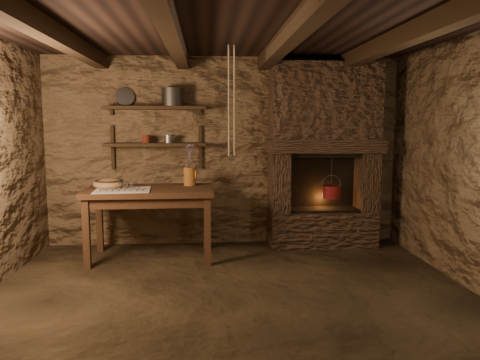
{
  "coord_description": "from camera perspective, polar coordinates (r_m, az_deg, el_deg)",
  "views": [
    {
      "loc": [
        -0.22,
        -4.02,
        1.58
      ],
      "look_at": [
        0.13,
        0.9,
        0.96
      ],
      "focal_mm": 35.0,
      "sensor_mm": 36.0,
      "label": 1
    }
  ],
  "objects": [
    {
      "name": "floor",
      "position": [
        4.33,
        -0.91,
        -14.28
      ],
      "size": [
        4.5,
        4.5,
        0.0
      ],
      "primitive_type": "plane",
      "color": "black",
      "rests_on": "ground"
    },
    {
      "name": "back_wall",
      "position": [
        6.04,
        -2.0,
        3.5
      ],
      "size": [
        4.5,
        0.04,
        2.4
      ],
      "primitive_type": "cube",
      "color": "brown",
      "rests_on": "floor"
    },
    {
      "name": "front_wall",
      "position": [
        2.07,
        2.16,
        -3.38
      ],
      "size": [
        4.5,
        0.04,
        2.4
      ],
      "primitive_type": "cube",
      "color": "brown",
      "rests_on": "floor"
    },
    {
      "name": "ceiling",
      "position": [
        4.11,
        -0.97,
        18.63
      ],
      "size": [
        4.5,
        4.0,
        0.04
      ],
      "primitive_type": "cube",
      "color": "black",
      "rests_on": "back_wall"
    },
    {
      "name": "beam_far_left",
      "position": [
        4.29,
        -22.34,
        16.42
      ],
      "size": [
        0.14,
        3.95,
        0.16
      ],
      "primitive_type": "cube",
      "color": "black",
      "rests_on": "ceiling"
    },
    {
      "name": "beam_mid_left",
      "position": [
        4.1,
        -8.3,
        17.32
      ],
      "size": [
        0.14,
        3.95,
        0.16
      ],
      "primitive_type": "cube",
      "color": "black",
      "rests_on": "ceiling"
    },
    {
      "name": "beam_mid_right",
      "position": [
        4.15,
        6.26,
        17.21
      ],
      "size": [
        0.14,
        3.95,
        0.16
      ],
      "primitive_type": "cube",
      "color": "black",
      "rests_on": "ceiling"
    },
    {
      "name": "beam_far_right",
      "position": [
        4.44,
        19.6,
        16.2
      ],
      "size": [
        0.14,
        3.95,
        0.16
      ],
      "primitive_type": "cube",
      "color": "black",
      "rests_on": "ceiling"
    },
    {
      "name": "shelf_lower",
      "position": [
        5.9,
        -10.24,
        4.28
      ],
      "size": [
        1.25,
        0.3,
        0.04
      ],
      "primitive_type": "cube",
      "color": "black",
      "rests_on": "back_wall"
    },
    {
      "name": "shelf_upper",
      "position": [
        5.9,
        -10.34,
        8.65
      ],
      "size": [
        1.25,
        0.3,
        0.04
      ],
      "primitive_type": "cube",
      "color": "black",
      "rests_on": "back_wall"
    },
    {
      "name": "hearth",
      "position": [
        5.99,
        10.15,
        3.62
      ],
      "size": [
        1.43,
        0.51,
        2.3
      ],
      "color": "#36251B",
      "rests_on": "floor"
    },
    {
      "name": "work_table",
      "position": [
        5.52,
        -10.84,
        -4.89
      ],
      "size": [
        1.46,
        0.85,
        0.82
      ],
      "rotation": [
        0.0,
        0.0,
        0.02
      ],
      "color": "#352012",
      "rests_on": "floor"
    },
    {
      "name": "linen_cloth",
      "position": [
        5.34,
        -14.13,
        -1.19
      ],
      "size": [
        0.63,
        0.52,
        0.01
      ],
      "primitive_type": "cube",
      "rotation": [
        0.0,
        0.0,
        0.07
      ],
      "color": "beige",
      "rests_on": "work_table"
    },
    {
      "name": "pewter_cutlery_row",
      "position": [
        5.32,
        -14.17,
        -1.11
      ],
      "size": [
        0.51,
        0.23,
        0.01
      ],
      "primitive_type": null,
      "rotation": [
        0.0,
        0.0,
        0.07
      ],
      "color": "gray",
      "rests_on": "linen_cloth"
    },
    {
      "name": "drinking_glasses",
      "position": [
        5.45,
        -13.73,
        -0.57
      ],
      "size": [
        0.19,
        0.06,
        0.08
      ],
      "primitive_type": null,
      "color": "white",
      "rests_on": "linen_cloth"
    },
    {
      "name": "stoneware_jug",
      "position": [
        5.58,
        -6.15,
        1.51
      ],
      "size": [
        0.19,
        0.19,
        0.5
      ],
      "rotation": [
        0.0,
        0.0,
        -0.42
      ],
      "color": "#9B5A1E",
      "rests_on": "work_table"
    },
    {
      "name": "wooden_bowl",
      "position": [
        5.57,
        -15.64,
        -0.49
      ],
      "size": [
        0.47,
        0.47,
        0.13
      ],
      "primitive_type": "ellipsoid",
      "rotation": [
        0.0,
        0.0,
        0.36
      ],
      "color": "#976A41",
      "rests_on": "work_table"
    },
    {
      "name": "iron_stockpot",
      "position": [
        5.89,
        -8.19,
        9.87
      ],
      "size": [
        0.33,
        0.33,
        0.2
      ],
      "primitive_type": "cylinder",
      "rotation": [
        0.0,
        0.0,
        0.29
      ],
      "color": "#2B2926",
      "rests_on": "shelf_upper"
    },
    {
      "name": "tin_pan",
      "position": [
        6.06,
        -13.88,
        9.84
      ],
      "size": [
        0.26,
        0.17,
        0.24
      ],
      "primitive_type": "cylinder",
      "rotation": [
        1.26,
        0.0,
        0.29
      ],
      "color": "gray",
      "rests_on": "shelf_upper"
    },
    {
      "name": "small_kettle",
      "position": [
        5.89,
        -8.69,
        4.98
      ],
      "size": [
        0.17,
        0.15,
        0.15
      ],
      "primitive_type": null,
      "rotation": [
        0.0,
        0.0,
        -0.34
      ],
      "color": "gray",
      "rests_on": "shelf_lower"
    },
    {
      "name": "rusty_tin",
      "position": [
        5.91,
        -11.37,
        4.93
      ],
      "size": [
        0.1,
        0.1,
        0.1
      ],
      "primitive_type": "cylinder",
      "rotation": [
        0.0,
        0.0,
        -0.05
      ],
      "color": "#521D10",
      "rests_on": "shelf_lower"
    },
    {
      "name": "red_pot",
      "position": [
        6.02,
        11.06,
        -1.33
      ],
      "size": [
        0.25,
        0.25,
        0.54
      ],
      "rotation": [
        0.0,
        0.0,
        -0.12
      ],
      "color": "maroon",
      "rests_on": "hearth"
    },
    {
      "name": "hanging_ropes",
      "position": [
        5.09,
        -1.05,
        9.6
      ],
      "size": [
        0.08,
        0.08,
        1.2
      ],
      "primitive_type": null,
      "color": "beige",
      "rests_on": "ceiling"
    }
  ]
}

